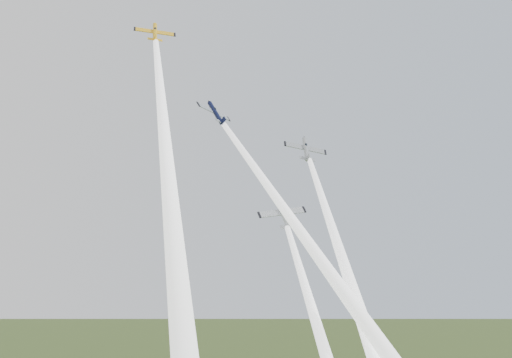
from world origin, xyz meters
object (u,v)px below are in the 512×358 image
plane_yellow (155,32)px  plane_navy (216,113)px  plane_silver_right (306,149)px  plane_silver_low (283,214)px

plane_yellow → plane_navy: plane_yellow is taller
plane_yellow → plane_navy: 17.18m
plane_navy → plane_silver_right: plane_navy is taller
plane_navy → plane_silver_right: bearing=-18.1°
plane_silver_right → plane_silver_low: size_ratio=1.00×
plane_navy → plane_silver_low: plane_navy is taller
plane_yellow → plane_silver_low: (20.33, -8.92, -30.53)m
plane_yellow → plane_silver_right: size_ratio=0.84×
plane_silver_low → plane_yellow: bearing=175.2°
plane_silver_right → plane_silver_low: plane_silver_right is taller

